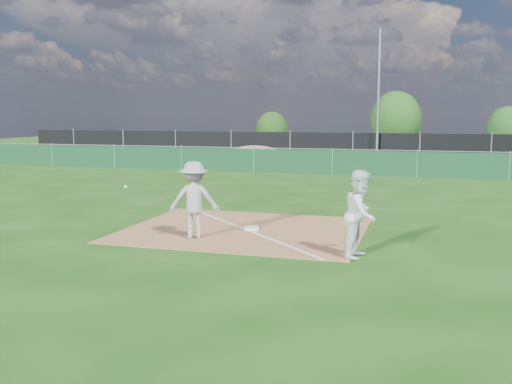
# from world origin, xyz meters

# --- Properties ---
(ground) EXTENTS (90.00, 90.00, 0.00)m
(ground) POSITION_xyz_m (0.00, 10.00, 0.00)
(ground) COLOR #1B4C10
(ground) RESTS_ON ground
(infield_dirt) EXTENTS (6.00, 5.00, 0.02)m
(infield_dirt) POSITION_xyz_m (0.00, 1.00, 0.01)
(infield_dirt) COLOR #9C673E
(infield_dirt) RESTS_ON ground
(foul_line) EXTENTS (5.01, 5.01, 0.01)m
(foul_line) POSITION_xyz_m (0.00, 1.00, 0.03)
(foul_line) COLOR white
(foul_line) RESTS_ON infield_dirt
(green_fence) EXTENTS (44.00, 0.05, 1.20)m
(green_fence) POSITION_xyz_m (0.00, 15.00, 0.60)
(green_fence) COLOR #103B1F
(green_fence) RESTS_ON ground
(dirt_mound) EXTENTS (3.38, 2.60, 1.17)m
(dirt_mound) POSITION_xyz_m (-5.00, 18.50, 0.58)
(dirt_mound) COLOR #A07E4D
(dirt_mound) RESTS_ON ground
(black_fence) EXTENTS (46.00, 0.04, 1.80)m
(black_fence) POSITION_xyz_m (0.00, 23.00, 0.90)
(black_fence) COLOR black
(black_fence) RESTS_ON ground
(parking_lot) EXTENTS (46.00, 9.00, 0.01)m
(parking_lot) POSITION_xyz_m (0.00, 28.00, 0.01)
(parking_lot) COLOR black
(parking_lot) RESTS_ON ground
(light_pole) EXTENTS (0.16, 0.16, 8.00)m
(light_pole) POSITION_xyz_m (1.50, 22.70, 4.00)
(light_pole) COLOR slate
(light_pole) RESTS_ON ground
(first_base) EXTENTS (0.46, 0.46, 0.08)m
(first_base) POSITION_xyz_m (0.16, 1.03, 0.06)
(first_base) COLOR white
(first_base) RESTS_ON infield_dirt
(play_at_first) EXTENTS (2.39, 1.04, 1.83)m
(play_at_first) POSITION_xyz_m (-0.85, -0.29, 0.94)
(play_at_first) COLOR #B1B1B4
(play_at_first) RESTS_ON infield_dirt
(runner) EXTENTS (0.81, 0.98, 1.83)m
(runner) POSITION_xyz_m (3.14, -0.97, 0.91)
(runner) COLOR white
(runner) RESTS_ON ground
(car_left) EXTENTS (4.44, 2.11, 1.47)m
(car_left) POSITION_xyz_m (-5.82, 27.90, 0.74)
(car_left) COLOR #ACAFB4
(car_left) RESTS_ON parking_lot
(car_mid) EXTENTS (5.19, 3.11, 1.61)m
(car_mid) POSITION_xyz_m (-0.78, 27.53, 0.82)
(car_mid) COLOR black
(car_mid) RESTS_ON parking_lot
(car_right) EXTENTS (5.20, 3.15, 1.41)m
(car_right) POSITION_xyz_m (5.90, 26.61, 0.71)
(car_right) COLOR black
(car_right) RESTS_ON parking_lot
(tree_left) EXTENTS (2.65, 2.65, 3.15)m
(tree_left) POSITION_xyz_m (-7.81, 32.60, 1.62)
(tree_left) COLOR #382316
(tree_left) RESTS_ON ground
(tree_mid) EXTENTS (4.03, 4.03, 4.78)m
(tree_mid) POSITION_xyz_m (1.95, 34.55, 2.46)
(tree_mid) COLOR #382316
(tree_mid) RESTS_ON ground
(tree_right) EXTENTS (2.98, 2.98, 3.53)m
(tree_right) POSITION_xyz_m (10.01, 32.83, 1.82)
(tree_right) COLOR #382316
(tree_right) RESTS_ON ground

